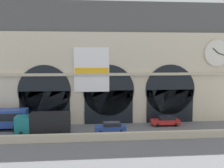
% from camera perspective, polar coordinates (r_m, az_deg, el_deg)
% --- Properties ---
extents(ground_plane, '(200.00, 200.00, 0.00)m').
position_cam_1_polar(ground_plane, '(42.45, -0.03, -9.43)').
color(ground_plane, slate).
extents(quay_parapet_wall, '(90.00, 0.70, 1.01)m').
position_cam_1_polar(quay_parapet_wall, '(38.15, 0.64, -10.39)').
color(quay_parapet_wall, beige).
rests_on(quay_parapet_wall, ground).
extents(station_building, '(42.85, 4.43, 19.78)m').
position_cam_1_polar(station_building, '(48.01, -0.85, 3.80)').
color(station_building, beige).
rests_on(station_building, ground).
extents(box_truck_midwest, '(7.50, 2.91, 3.12)m').
position_cam_1_polar(box_truck_midwest, '(41.54, -13.38, -7.51)').
color(box_truck_midwest, '#19727A').
rests_on(box_truck_midwest, ground).
extents(car_center, '(4.40, 2.22, 1.55)m').
position_cam_1_polar(car_center, '(41.57, -0.28, -8.62)').
color(car_center, '#28479E').
rests_on(car_center, ground).
extents(car_mideast, '(4.40, 2.22, 1.55)m').
position_cam_1_polar(car_mideast, '(46.49, 10.62, -7.18)').
color(car_mideast, red).
rests_on(car_mideast, ground).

